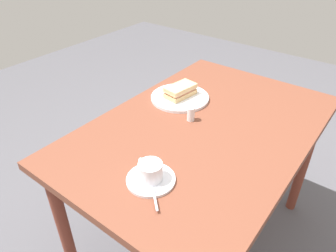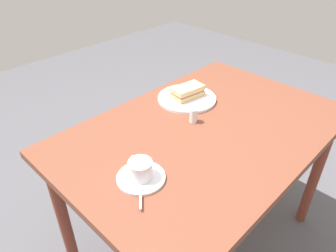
{
  "view_description": "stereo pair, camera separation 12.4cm",
  "coord_description": "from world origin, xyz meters",
  "px_view_note": "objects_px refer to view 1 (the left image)",
  "views": [
    {
      "loc": [
        0.95,
        0.54,
        1.46
      ],
      "look_at": [
        0.13,
        -0.09,
        0.77
      ],
      "focal_mm": 33.51,
      "sensor_mm": 36.0,
      "label": 1
    },
    {
      "loc": [
        0.86,
        0.63,
        1.46
      ],
      "look_at": [
        0.13,
        -0.09,
        0.77
      ],
      "focal_mm": 33.51,
      "sensor_mm": 36.0,
      "label": 2
    }
  ],
  "objects_px": {
    "sandwich_plate": "(180,97)",
    "sandwich_front": "(180,91)",
    "dining_table": "(203,142)",
    "coffee_saucer": "(151,179)",
    "salt_shaker": "(191,114)",
    "coffee_cup": "(150,170)",
    "spoon": "(154,194)"
  },
  "relations": [
    {
      "from": "sandwich_plate",
      "to": "sandwich_front",
      "type": "bearing_deg",
      "value": -165.34
    },
    {
      "from": "dining_table",
      "to": "sandwich_plate",
      "type": "relative_size",
      "value": 4.4
    },
    {
      "from": "sandwich_plate",
      "to": "coffee_saucer",
      "type": "xyz_separation_m",
      "value": [
        0.51,
        0.25,
        -0.0
      ]
    },
    {
      "from": "sandwich_front",
      "to": "salt_shaker",
      "type": "bearing_deg",
      "value": 49.04
    },
    {
      "from": "sandwich_plate",
      "to": "coffee_saucer",
      "type": "relative_size",
      "value": 1.69
    },
    {
      "from": "coffee_cup",
      "to": "spoon",
      "type": "xyz_separation_m",
      "value": [
        0.05,
        0.06,
        -0.03
      ]
    },
    {
      "from": "sandwich_plate",
      "to": "salt_shaker",
      "type": "height_order",
      "value": "salt_shaker"
    },
    {
      "from": "sandwich_plate",
      "to": "coffee_cup",
      "type": "bearing_deg",
      "value": 25.88
    },
    {
      "from": "sandwich_front",
      "to": "coffee_cup",
      "type": "height_order",
      "value": "coffee_cup"
    },
    {
      "from": "coffee_cup",
      "to": "spoon",
      "type": "relative_size",
      "value": 1.32
    },
    {
      "from": "dining_table",
      "to": "salt_shaker",
      "type": "distance_m",
      "value": 0.14
    },
    {
      "from": "sandwich_front",
      "to": "spoon",
      "type": "xyz_separation_m",
      "value": [
        0.56,
        0.3,
        -0.03
      ]
    },
    {
      "from": "dining_table",
      "to": "sandwich_front",
      "type": "xyz_separation_m",
      "value": [
        -0.13,
        -0.21,
        0.13
      ]
    },
    {
      "from": "coffee_saucer",
      "to": "coffee_cup",
      "type": "height_order",
      "value": "coffee_cup"
    },
    {
      "from": "sandwich_front",
      "to": "coffee_saucer",
      "type": "xyz_separation_m",
      "value": [
        0.51,
        0.25,
        -0.04
      ]
    },
    {
      "from": "sandwich_front",
      "to": "coffee_cup",
      "type": "xyz_separation_m",
      "value": [
        0.51,
        0.25,
        0.0
      ]
    },
    {
      "from": "sandwich_plate",
      "to": "sandwich_front",
      "type": "xyz_separation_m",
      "value": [
        -0.01,
        -0.0,
        0.03
      ]
    },
    {
      "from": "coffee_saucer",
      "to": "salt_shaker",
      "type": "bearing_deg",
      "value": -165.13
    },
    {
      "from": "sandwich_front",
      "to": "coffee_saucer",
      "type": "relative_size",
      "value": 0.98
    },
    {
      "from": "coffee_saucer",
      "to": "spoon",
      "type": "relative_size",
      "value": 2.0
    },
    {
      "from": "sandwich_front",
      "to": "salt_shaker",
      "type": "distance_m",
      "value": 0.19
    },
    {
      "from": "dining_table",
      "to": "coffee_saucer",
      "type": "height_order",
      "value": "coffee_saucer"
    },
    {
      "from": "sandwich_plate",
      "to": "salt_shaker",
      "type": "distance_m",
      "value": 0.19
    },
    {
      "from": "coffee_saucer",
      "to": "spoon",
      "type": "distance_m",
      "value": 0.08
    },
    {
      "from": "spoon",
      "to": "salt_shaker",
      "type": "relative_size",
      "value": 1.33
    },
    {
      "from": "sandwich_plate",
      "to": "coffee_cup",
      "type": "height_order",
      "value": "coffee_cup"
    },
    {
      "from": "dining_table",
      "to": "sandwich_front",
      "type": "height_order",
      "value": "sandwich_front"
    },
    {
      "from": "dining_table",
      "to": "sandwich_plate",
      "type": "distance_m",
      "value": 0.26
    },
    {
      "from": "dining_table",
      "to": "spoon",
      "type": "height_order",
      "value": "spoon"
    },
    {
      "from": "coffee_saucer",
      "to": "salt_shaker",
      "type": "xyz_separation_m",
      "value": [
        -0.39,
        -0.1,
        0.03
      ]
    },
    {
      "from": "coffee_cup",
      "to": "spoon",
      "type": "height_order",
      "value": "coffee_cup"
    },
    {
      "from": "spoon",
      "to": "coffee_saucer",
      "type": "bearing_deg",
      "value": -132.23
    }
  ]
}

